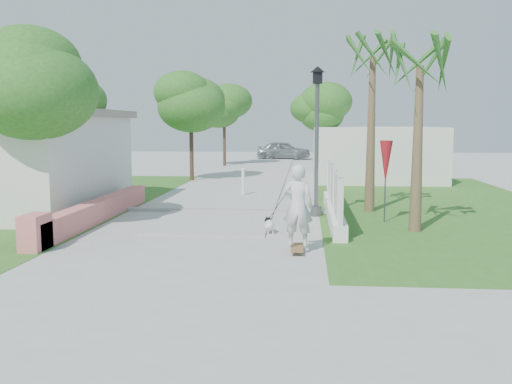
# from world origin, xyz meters

# --- Properties ---
(ground) EXTENTS (90.00, 90.00, 0.00)m
(ground) POSITION_xyz_m (0.00, 0.00, 0.00)
(ground) COLOR #B7B7B2
(ground) RESTS_ON ground
(path_strip) EXTENTS (3.20, 36.00, 0.06)m
(path_strip) POSITION_xyz_m (0.00, 20.00, 0.03)
(path_strip) COLOR #B7B7B2
(path_strip) RESTS_ON ground
(curb) EXTENTS (6.50, 0.25, 0.10)m
(curb) POSITION_xyz_m (0.00, 6.00, 0.05)
(curb) COLOR #999993
(curb) RESTS_ON ground
(grass_left) EXTENTS (8.00, 20.00, 0.01)m
(grass_left) POSITION_xyz_m (-7.00, 8.00, 0.01)
(grass_left) COLOR #3A6620
(grass_left) RESTS_ON ground
(grass_right) EXTENTS (8.00, 20.00, 0.01)m
(grass_right) POSITION_xyz_m (7.00, 8.00, 0.01)
(grass_right) COLOR #3A6620
(grass_right) RESTS_ON ground
(pink_wall) EXTENTS (0.45, 8.20, 0.80)m
(pink_wall) POSITION_xyz_m (-3.30, 3.55, 0.31)
(pink_wall) COLOR #D16B6C
(pink_wall) RESTS_ON ground
(lattice_fence) EXTENTS (0.35, 7.00, 1.50)m
(lattice_fence) POSITION_xyz_m (3.40, 5.00, 0.54)
(lattice_fence) COLOR white
(lattice_fence) RESTS_ON ground
(building_right) EXTENTS (6.00, 8.00, 2.60)m
(building_right) POSITION_xyz_m (6.00, 18.00, 1.30)
(building_right) COLOR silver
(building_right) RESTS_ON ground
(street_lamp) EXTENTS (0.44, 0.44, 4.44)m
(street_lamp) POSITION_xyz_m (2.90, 5.50, 2.43)
(street_lamp) COLOR #59595E
(street_lamp) RESTS_ON ground
(bollard) EXTENTS (0.14, 0.14, 1.09)m
(bollard) POSITION_xyz_m (0.20, 10.00, 0.58)
(bollard) COLOR white
(bollard) RESTS_ON ground
(patio_umbrella) EXTENTS (0.36, 0.36, 2.30)m
(patio_umbrella) POSITION_xyz_m (4.80, 4.50, 1.69)
(patio_umbrella) COLOR #59595E
(patio_umbrella) RESTS_ON ground
(tree_left_near) EXTENTS (3.60, 3.60, 5.28)m
(tree_left_near) POSITION_xyz_m (-4.48, 2.98, 3.82)
(tree_left_near) COLOR #4C3826
(tree_left_near) RESTS_ON ground
(tree_left_mid) EXTENTS (3.20, 3.20, 4.85)m
(tree_left_mid) POSITION_xyz_m (-5.48, 8.48, 3.50)
(tree_left_mid) COLOR #4C3826
(tree_left_mid) RESTS_ON ground
(tree_path_left) EXTENTS (3.40, 3.40, 5.23)m
(tree_path_left) POSITION_xyz_m (-2.98, 15.98, 3.82)
(tree_path_left) COLOR #4C3826
(tree_path_left) RESTS_ON ground
(tree_path_right) EXTENTS (3.00, 3.00, 4.79)m
(tree_path_right) POSITION_xyz_m (3.22, 19.98, 3.49)
(tree_path_right) COLOR #4C3826
(tree_path_right) RESTS_ON ground
(tree_path_far) EXTENTS (3.20, 3.20, 5.17)m
(tree_path_far) POSITION_xyz_m (-2.78, 25.98, 3.82)
(tree_path_far) COLOR #4C3826
(tree_path_far) RESTS_ON ground
(palm_far) EXTENTS (1.80, 1.80, 5.30)m
(palm_far) POSITION_xyz_m (4.60, 6.50, 4.48)
(palm_far) COLOR brown
(palm_far) RESTS_ON ground
(palm_near) EXTENTS (1.80, 1.80, 4.70)m
(palm_near) POSITION_xyz_m (5.40, 3.20, 3.95)
(palm_near) COLOR brown
(palm_near) RESTS_ON ground
(skateboarder) EXTENTS (1.08, 2.76, 1.90)m
(skateboarder) POSITION_xyz_m (2.09, 1.31, 0.85)
(skateboarder) COLOR olive
(skateboarder) RESTS_ON ground
(dog) EXTENTS (0.37, 0.58, 0.40)m
(dog) POSITION_xyz_m (1.67, 2.64, 0.22)
(dog) COLOR silver
(dog) RESTS_ON ground
(parked_car) EXTENTS (4.35, 2.06, 1.44)m
(parked_car) POSITION_xyz_m (0.86, 33.18, 0.72)
(parked_car) COLOR #AEB1B6
(parked_car) RESTS_ON ground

